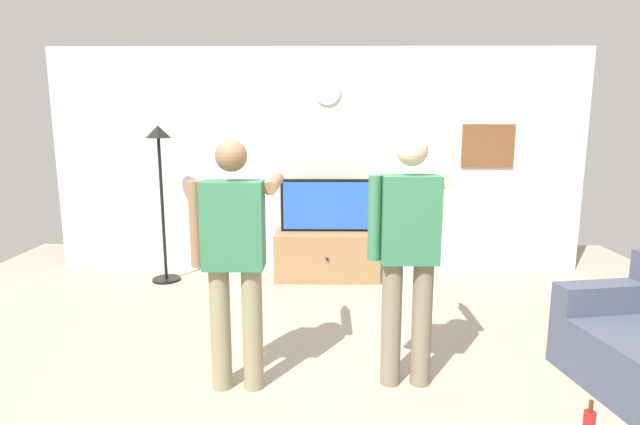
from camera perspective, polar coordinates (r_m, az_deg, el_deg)
ground_plane at (r=3.68m, az=-0.69°, el=-19.85°), size 8.40×8.40×0.00m
back_wall at (r=6.15m, az=-0.09°, el=5.73°), size 6.40×0.10×2.70m
tv_stand at (r=5.99m, az=0.79°, el=-4.81°), size 1.22×0.57×0.56m
television at (r=5.91m, az=0.81°, el=0.82°), size 1.09×0.07×0.62m
wall_clock at (r=6.08m, az=0.83°, el=13.59°), size 0.31×0.03×0.31m
framed_picture at (r=6.38m, az=18.47°, el=7.18°), size 0.62×0.04×0.51m
floor_lamp at (r=5.97m, az=-17.65°, el=4.48°), size 0.32×0.32×1.80m
person_standing_nearer_lamp at (r=3.45m, az=-9.65°, el=-4.40°), size 0.58×0.78×1.73m
person_standing_nearer_couch at (r=3.50m, az=10.02°, el=-3.91°), size 0.57×0.78×1.77m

